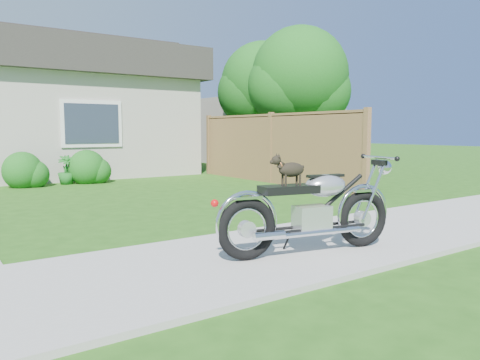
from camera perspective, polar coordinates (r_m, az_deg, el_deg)
name	(u,v)px	position (r m, az deg, el deg)	size (l,w,h in m)	color
ground	(127,281)	(4.64, -13.56, -11.84)	(80.00, 80.00, 0.00)	#235114
sidewalk	(127,279)	(4.63, -13.57, -11.61)	(24.00, 2.20, 0.04)	#9E9B93
fence	(271,148)	(12.64, 3.81, 3.90)	(0.12, 6.62, 1.90)	brown
tree_near	(304,80)	(15.44, 7.84, 12.01)	(3.08, 3.08, 4.72)	#3D2B1C
tree_far	(266,87)	(17.94, 3.17, 11.23)	(3.08, 3.08, 4.73)	#3D2B1C
potted_plant_right	(66,170)	(13.12, -20.43, 1.17)	(0.43, 0.43, 0.76)	#1B651F
motorcycle_with_dog	(312,209)	(5.30, 8.77, -3.53)	(2.20, 0.76, 1.10)	black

